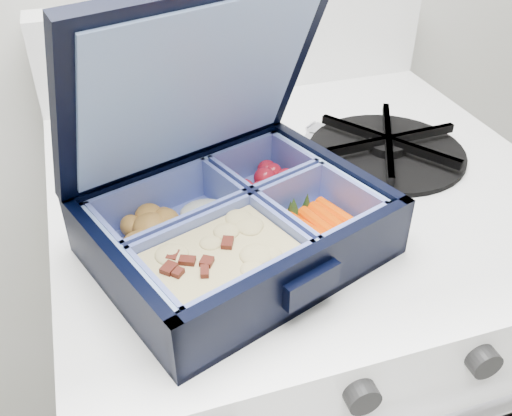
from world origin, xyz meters
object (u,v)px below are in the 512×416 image
object	(u,v)px
bento_box	(237,226)
burner_grate	(387,144)
fork	(281,158)
stove	(286,393)

from	to	relation	value
bento_box	burner_grate	bearing A→B (deg)	8.60
burner_grate	fork	bearing A→B (deg)	168.72
stove	bento_box	xyz separation A→B (m)	(-0.11, -0.12, 0.45)
stove	burner_grate	distance (m)	0.45
bento_box	fork	size ratio (longest dim) A/B	1.37
burner_grate	fork	size ratio (longest dim) A/B	1.02
stove	burner_grate	world-z (taller)	burner_grate
stove	bento_box	distance (m)	0.48
stove	burner_grate	bearing A→B (deg)	0.77
burner_grate	stove	bearing A→B (deg)	-179.23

